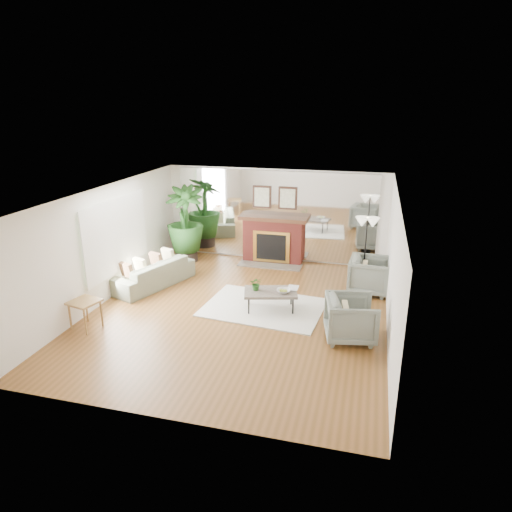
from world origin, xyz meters
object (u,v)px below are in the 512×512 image
(floor_lamp, at_px, (367,228))
(sofa, at_px, (153,273))
(side_table, at_px, (85,305))
(potted_ficus, at_px, (185,222))
(fireplace, at_px, (273,239))
(coffee_table, at_px, (271,293))
(armchair_front, at_px, (351,319))
(armchair_back, at_px, (369,275))

(floor_lamp, bearing_deg, sofa, -165.73)
(side_table, relative_size, potted_ficus, 0.30)
(sofa, distance_m, side_table, 2.34)
(fireplace, bearing_deg, coffee_table, -78.26)
(coffee_table, xyz_separation_m, side_table, (-3.27, -1.68, 0.08))
(armchair_front, distance_m, floor_lamp, 2.87)
(sofa, bearing_deg, floor_lamp, 124.53)
(fireplace, distance_m, armchair_front, 4.47)
(fireplace, distance_m, coffee_table, 3.07)
(floor_lamp, bearing_deg, potted_ficus, 172.82)
(side_table, distance_m, potted_ficus, 4.21)
(armchair_front, relative_size, floor_lamp, 0.54)
(potted_ficus, bearing_deg, armchair_back, -11.04)
(fireplace, xyz_separation_m, coffee_table, (0.62, -3.00, -0.26))
(fireplace, xyz_separation_m, potted_ficus, (-2.31, -0.53, 0.45))
(side_table, bearing_deg, coffee_table, 27.19)
(fireplace, relative_size, coffee_table, 1.68)
(armchair_front, height_order, side_table, armchair_front)
(side_table, distance_m, floor_lamp, 6.29)
(coffee_table, distance_m, side_table, 3.68)
(coffee_table, height_order, potted_ficus, potted_ficus)
(armchair_back, distance_m, armchair_front, 2.34)
(floor_lamp, bearing_deg, side_table, -145.17)
(sofa, distance_m, potted_ficus, 2.00)
(fireplace, distance_m, sofa, 3.39)
(fireplace, height_order, armchair_back, fireplace)
(sofa, relative_size, armchair_back, 2.31)
(armchair_back, distance_m, side_table, 6.15)
(coffee_table, height_order, armchair_front, armchair_front)
(armchair_back, xyz_separation_m, floor_lamp, (-0.15, 0.36, 1.02))
(fireplace, distance_m, armchair_back, 3.00)
(armchair_front, relative_size, side_table, 1.48)
(armchair_front, distance_m, potted_ficus, 5.72)
(coffee_table, bearing_deg, potted_ficus, 139.89)
(potted_ficus, height_order, floor_lamp, potted_ficus)
(fireplace, height_order, sofa, fireplace)
(fireplace, bearing_deg, side_table, -119.53)
(side_table, bearing_deg, sofa, 83.90)
(armchair_front, bearing_deg, potted_ficus, 43.26)
(sofa, bearing_deg, potted_ficus, -162.63)
(fireplace, distance_m, floor_lamp, 2.81)
(armchair_front, bearing_deg, floor_lamp, -14.25)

